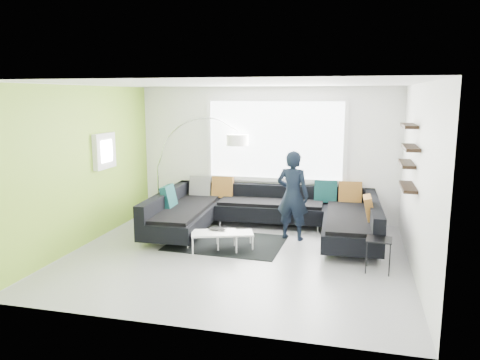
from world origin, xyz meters
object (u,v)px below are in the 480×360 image
sectional_sofa (265,215)px  arc_lamp (158,167)px  coffee_table (225,240)px  side_table (378,255)px  person (293,195)px  laptop (216,230)px

sectional_sofa → arc_lamp: size_ratio=1.96×
coffee_table → side_table: side_table is taller
side_table → person: person is taller
person → laptop: bearing=47.7°
side_table → laptop: bearing=171.7°
person → sectional_sofa: bearing=1.4°
sectional_sofa → coffee_table: size_ratio=4.26×
person → laptop: person is taller
person → laptop: (-1.19, -0.90, -0.48)m
coffee_table → arc_lamp: bearing=118.2°
side_table → person: bearing=139.0°
person → side_table: bearing=149.4°
arc_lamp → side_table: (4.58, -2.31, -0.83)m
arc_lamp → side_table: arc_lamp is taller
arc_lamp → person: size_ratio=1.32×
arc_lamp → sectional_sofa: bearing=-22.8°
sectional_sofa → side_table: sectional_sofa is taller
sectional_sofa → side_table: 2.44m
side_table → arc_lamp: bearing=153.2°
person → arc_lamp: bearing=-7.9°
arc_lamp → person: bearing=-21.0°
coffee_table → laptop: 0.23m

